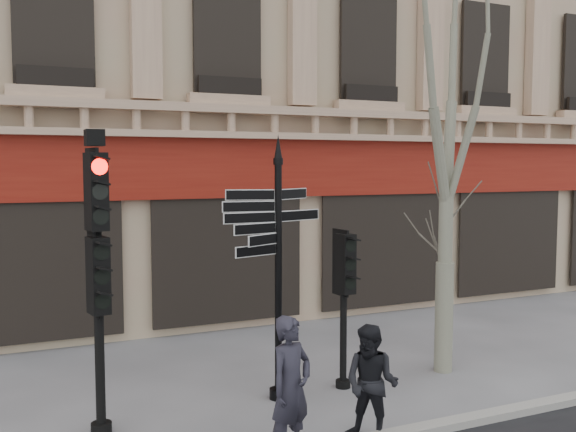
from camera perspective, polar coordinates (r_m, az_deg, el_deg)
name	(u,v)px	position (r m, az deg, el deg)	size (l,w,h in m)	color
ground	(334,406)	(10.21, 4.10, -16.50)	(80.00, 80.00, 0.00)	#59585D
fingerpost	(278,223)	(9.86, -0.87, -0.61)	(1.90, 1.90, 4.14)	black
traffic_signal_main	(97,244)	(8.94, -16.62, -2.41)	(0.51, 0.40, 4.13)	black
traffic_signal_secondary	(344,281)	(10.53, 4.98, -5.75)	(0.45, 0.34, 2.56)	black
plane_tree	(449,69)	(11.62, 14.11, 12.54)	(2.85, 2.85, 7.56)	gray
pedestrian_a	(291,388)	(8.26, 0.26, -15.01)	(0.66, 0.43, 1.81)	#24222E
pedestrian_b	(372,384)	(8.83, 7.44, -14.55)	(0.76, 0.59, 1.56)	black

